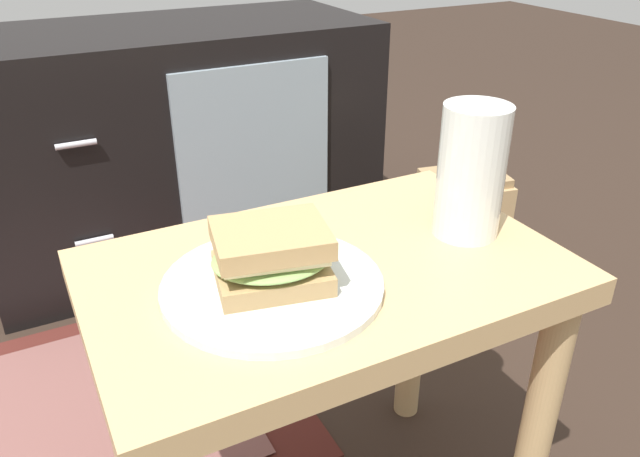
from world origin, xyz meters
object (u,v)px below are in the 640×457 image
Objects in this scene: tv_cabinet at (179,143)px; paper_bag at (458,236)px; beer_glass at (471,173)px; plate at (273,285)px; sandwich_front at (271,256)px.

tv_cabinet is 3.12× the size of paper_bag.
paper_bag is (0.37, 0.43, -0.39)m from beer_glass.
plate is at bearing -177.96° from beer_glass.
beer_glass is (0.12, -0.96, 0.25)m from tv_cabinet.
beer_glass is at bearing -82.91° from tv_cabinet.
sandwich_front is 0.48× the size of paper_bag.
beer_glass is at bearing 2.04° from sandwich_front.
tv_cabinet reaches higher than plate.
beer_glass reaches higher than paper_bag.
sandwich_front is 0.88× the size of beer_glass.
tv_cabinet is at bearing 97.09° from beer_glass.
beer_glass reaches higher than tv_cabinet.
tv_cabinet is 0.73m from paper_bag.
plate is 1.66× the size of sandwich_front.
plate is 0.29m from beer_glass.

